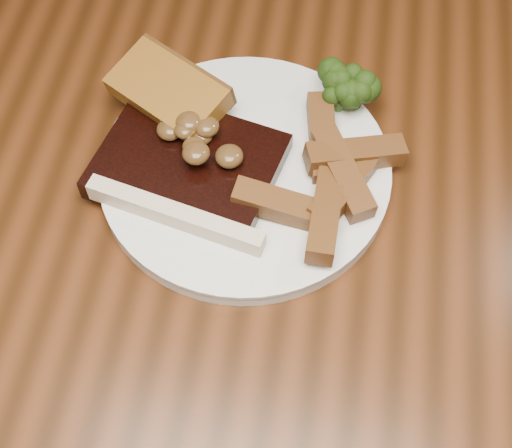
{
  "coord_description": "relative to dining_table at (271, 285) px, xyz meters",
  "views": [
    {
      "loc": [
        0.03,
        -0.3,
        1.28
      ],
      "look_at": [
        -0.01,
        -0.01,
        0.78
      ],
      "focal_mm": 50.0,
      "sensor_mm": 36.0,
      "label": 1
    }
  ],
  "objects": [
    {
      "name": "mushroom_pile",
      "position": [
        -0.08,
        0.05,
        0.14
      ],
      "size": [
        0.07,
        0.07,
        0.03
      ],
      "primitive_type": null,
      "color": "#4F3319",
      "rests_on": "steak"
    },
    {
      "name": "garlic_bread",
      "position": [
        -0.11,
        0.11,
        0.12
      ],
      "size": [
        0.12,
        0.1,
        0.02
      ],
      "primitive_type": "cube",
      "rotation": [
        0.0,
        0.0,
        -0.53
      ],
      "color": "#8E5C19",
      "rests_on": "plate"
    },
    {
      "name": "steak",
      "position": [
        -0.08,
        0.05,
        0.12
      ],
      "size": [
        0.17,
        0.15,
        0.02
      ],
      "primitive_type": "cube",
      "rotation": [
        0.0,
        0.0,
        -0.22
      ],
      "color": "black",
      "rests_on": "plate"
    },
    {
      "name": "broccoli_cluster",
      "position": [
        0.04,
        0.14,
        0.12
      ],
      "size": [
        0.07,
        0.07,
        0.04
      ],
      "primitive_type": null,
      "color": "#20390D",
      "rests_on": "plate"
    },
    {
      "name": "chair_far",
      "position": [
        -0.0,
        0.6,
        -0.2
      ],
      "size": [
        0.41,
        0.41,
        0.84
      ],
      "rotation": [
        0.0,
        0.0,
        3.11
      ],
      "color": "black",
      "rests_on": "ground"
    },
    {
      "name": "potato_wedges",
      "position": [
        0.04,
        0.06,
        0.12
      ],
      "size": [
        0.11,
        0.11,
        0.02
      ],
      "primitive_type": null,
      "color": "brown",
      "rests_on": "plate"
    },
    {
      "name": "ground",
      "position": [
        0.0,
        0.0,
        -0.66
      ],
      "size": [
        4.5,
        4.5,
        0.0
      ],
      "primitive_type": "plane",
      "color": "black",
      "rests_on": "ground"
    },
    {
      "name": "steak_bone",
      "position": [
        -0.08,
        -0.01,
        0.11
      ],
      "size": [
        0.16,
        0.05,
        0.02
      ],
      "primitive_type": "cube",
      "rotation": [
        0.0,
        0.0,
        -0.22
      ],
      "color": "beige",
      "rests_on": "plate"
    },
    {
      "name": "plate",
      "position": [
        -0.03,
        0.06,
        0.1
      ],
      "size": [
        0.28,
        0.28,
        0.01
      ],
      "primitive_type": "cylinder",
      "rotation": [
        0.0,
        0.0,
        -0.06
      ],
      "color": "white",
      "rests_on": "dining_table"
    },
    {
      "name": "dining_table",
      "position": [
        0.0,
        0.0,
        0.0
      ],
      "size": [
        1.6,
        0.9,
        0.75
      ],
      "color": "#45210D",
      "rests_on": "ground"
    }
  ]
}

